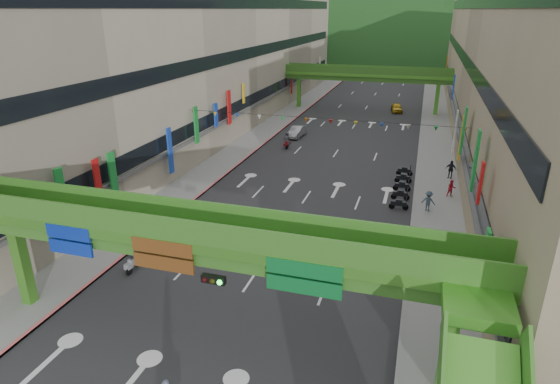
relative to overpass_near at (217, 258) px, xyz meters
name	(u,v)px	position (x,y,z in m)	size (l,w,h in m)	color
road_slab	(349,133)	(-0.93, 44.62, -5.20)	(18.00, 140.00, 0.02)	#28282B
sidewalk_left	(271,127)	(-11.93, 44.62, -5.13)	(4.00, 140.00, 0.15)	gray
sidewalk_right	(436,138)	(10.07, 44.62, -5.13)	(4.00, 140.00, 0.15)	gray
curb_left	(284,128)	(-10.03, 44.62, -5.12)	(0.20, 140.00, 0.18)	#CC5959
curb_right	(420,137)	(8.17, 44.62, -5.12)	(0.20, 140.00, 0.18)	gray
building_row_left	(216,56)	(-19.86, 44.62, 4.25)	(12.80, 95.00, 19.00)	#9E937F
building_row_right	(517,65)	(18.00, 44.62, 4.25)	(12.80, 95.00, 19.00)	gray
overpass_near	(217,258)	(0.00, 0.00, 0.00)	(28.00, 12.27, 7.10)	#4C9E2D
overpass_far	(366,77)	(-0.93, 59.62, 0.20)	(28.00, 2.20, 7.10)	#4C9E2D
hill_left	(356,56)	(-15.93, 154.62, -5.21)	(168.00, 140.00, 112.00)	#1C4419
hill_right	(473,54)	(24.07, 174.62, -5.21)	(208.00, 176.00, 128.00)	#1C4419
bunting_string	(318,121)	(-0.93, 24.62, 0.75)	(26.00, 0.36, 0.47)	black
scooter_rider_mid	(318,248)	(2.44, 9.90, -4.17)	(0.88, 1.60, 2.01)	black
scooter_rider_left	(132,256)	(-8.43, 5.40, -4.16)	(1.05, 1.60, 2.07)	gray
scooter_rider_far	(287,140)	(-6.88, 35.06, -4.19)	(0.89, 1.59, 2.01)	maroon
parked_scooter_row	(402,186)	(6.99, 24.62, -4.68)	(1.60, 9.35, 1.08)	black
car_silver	(297,132)	(-7.13, 40.49, -4.51)	(1.47, 4.21, 1.39)	#98989E
car_yellow	(397,108)	(4.13, 60.35, -4.52)	(1.61, 4.00, 1.36)	gold
pedestrian_red	(451,190)	(11.17, 24.09, -4.45)	(0.74, 0.58, 1.52)	red
pedestrian_dark	(451,171)	(11.27, 29.18, -4.32)	(1.03, 0.43, 1.76)	black
pedestrian_blue	(428,203)	(9.27, 20.29, -4.36)	(0.79, 0.51, 1.70)	#31434E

